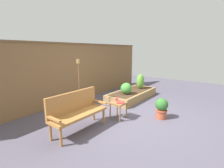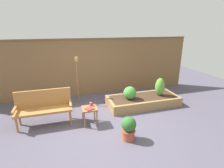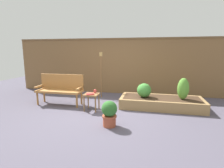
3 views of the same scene
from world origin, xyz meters
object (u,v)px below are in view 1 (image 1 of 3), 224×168
Objects in this scene: cup_on_table at (116,99)px; book_on_table at (121,102)px; garden_bench at (77,109)px; shrub_near_bench at (126,88)px; side_table at (118,105)px; potted_boxwood at (162,108)px; tiki_torch at (79,75)px; shrub_far_corner at (140,81)px.

cup_on_table is 0.22m from book_on_table.
garden_bench is 3.43× the size of shrub_near_bench.
book_on_table is at bearing -98.87° from side_table.
garden_bench is 12.99× the size of cup_on_table.
cup_on_table is at bearing 42.37° from book_on_table.
tiki_torch is at bearing 110.08° from potted_boxwood.
side_table is 0.30× the size of tiki_torch.
garden_bench reaches higher than cup_on_table.
book_on_table is 2.65m from shrub_far_corner.
book_on_table is 1.62m from shrub_near_bench.
cup_on_table is 0.18× the size of shrub_far_corner.
potted_boxwood is at bearing -113.00° from shrub_near_bench.
potted_boxwood is (0.68, -1.08, -0.21)m from cup_on_table.
cup_on_table is 2.52m from shrub_far_corner.
potted_boxwood is at bearing -35.29° from garden_bench.
cup_on_table is 0.54× the size of book_on_table.
garden_bench is 2.33× the size of shrub_far_corner.
tiki_torch is (-0.12, 1.53, 0.63)m from book_on_table.
garden_bench is 0.89× the size of tiki_torch.
side_table is 0.78× the size of shrub_far_corner.
shrub_near_bench reaches higher than potted_boxwood.
book_on_table is 1.66m from tiki_torch.
tiki_torch reaches higher than potted_boxwood.
book_on_table is (-0.08, -0.20, -0.04)m from cup_on_table.
garden_bench is 1.59m from tiki_torch.
garden_bench reaches higher than book_on_table.
book_on_table is 0.13× the size of tiki_torch.
potted_boxwood is 0.36× the size of tiki_torch.
potted_boxwood is 0.95× the size of shrub_far_corner.
shrub_far_corner is (1.78, 1.61, 0.29)m from potted_boxwood.
shrub_near_bench reaches higher than side_table.
tiki_torch is at bearing 68.72° from book_on_table.
tiki_torch reaches higher than garden_bench.
shrub_far_corner is at bearing 12.26° from cup_on_table.
garden_bench is 1.26m from cup_on_table.
cup_on_table reaches higher than side_table.
garden_bench reaches higher than side_table.
shrub_near_bench is at bearing 67.00° from potted_boxwood.
potted_boxwood is 1.39× the size of shrub_near_bench.
side_table is at bearing -119.78° from cup_on_table.
shrub_near_bench is (1.43, 0.65, 0.11)m from side_table.
side_table is 1.58m from shrub_near_bench.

